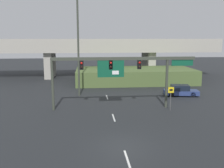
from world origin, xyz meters
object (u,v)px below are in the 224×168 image
Objects in this scene: signal_gantry at (120,67)px; highway_light_pole_near at (78,36)px; speed_limit_sign at (171,95)px; parked_sedan_near_right at (181,91)px.

highway_light_pole_near is at bearing 123.95° from signal_gantry.
signal_gantry reaches higher than speed_limit_sign.
speed_limit_sign is (5.15, -1.31, -2.78)m from signal_gantry.
speed_limit_sign is 13.80m from highway_light_pole_near.
signal_gantry is 3.28× the size of parked_sedan_near_right.
highway_light_pole_near is 3.15× the size of parked_sedan_near_right.
speed_limit_sign is 0.55× the size of parked_sedan_near_right.
signal_gantry is 6.00m from speed_limit_sign.
parked_sedan_near_right is (3.55, 6.80, -1.00)m from speed_limit_sign.
highway_light_pole_near is 14.93m from parked_sedan_near_right.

